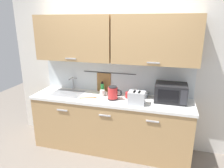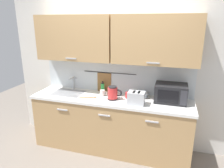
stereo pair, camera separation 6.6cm
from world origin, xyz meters
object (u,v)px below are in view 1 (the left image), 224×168
microwave (171,93)px  wooden_spoon (90,98)px  mug_by_kettle (128,95)px  toaster (137,98)px  electric_kettle (113,93)px  mixing_bowl (142,95)px  dish_soap_bottle (102,88)px  mug_near_sink (103,93)px

microwave → wooden_spoon: bearing=-170.7°
microwave → mug_by_kettle: microwave is taller
toaster → wooden_spoon: size_ratio=0.97×
electric_kettle → mixing_bowl: (0.42, 0.21, -0.06)m
electric_kettle → mug_by_kettle: electric_kettle is taller
electric_kettle → wooden_spoon: size_ratio=0.86×
toaster → microwave: bearing=28.5°
toaster → wooden_spoon: (-0.74, 0.06, -0.09)m
wooden_spoon → toaster: bearing=-4.4°
toaster → dish_soap_bottle: bearing=151.9°
electric_kettle → dish_soap_bottle: (-0.25, 0.24, -0.01)m
microwave → mixing_bowl: size_ratio=2.15×
electric_kettle → dish_soap_bottle: electric_kettle is taller
mixing_bowl → mug_by_kettle: (-0.21, -0.09, 0.00)m
mug_near_sink → mixing_bowl: 0.63m
toaster → mixing_bowl: bearing=82.9°
microwave → mug_by_kettle: 0.64m
microwave → electric_kettle: microwave is taller
wooden_spoon → microwave: bearing=9.3°
mug_by_kettle → mixing_bowl: bearing=24.0°
mixing_bowl → mug_by_kettle: mug_by_kettle is taller
mug_near_sink → mug_by_kettle: size_ratio=1.00×
electric_kettle → mug_near_sink: 0.24m
microwave → dish_soap_bottle: 1.10m
wooden_spoon → dish_soap_bottle: bearing=68.6°
electric_kettle → wooden_spoon: (-0.36, -0.04, -0.10)m
electric_kettle → mug_by_kettle: bearing=29.6°
microwave → mug_near_sink: bearing=-177.2°
microwave → electric_kettle: 0.86m
electric_kettle → microwave: bearing=10.5°
dish_soap_bottle → mixing_bowl: size_ratio=0.92×
mug_by_kettle → toaster: bearing=-52.1°
dish_soap_bottle → mug_by_kettle: dish_soap_bottle is taller
mug_near_sink → mug_by_kettle: 0.42m
dish_soap_bottle → wooden_spoon: bearing=-111.4°
toaster → mug_by_kettle: (-0.17, 0.22, -0.05)m
mixing_bowl → toaster: 0.31m
mug_near_sink → mug_by_kettle: bearing=2.0°
mixing_bowl → mug_near_sink: bearing=-170.3°
microwave → dish_soap_bottle: (-1.10, 0.08, -0.05)m
mug_by_kettle → wooden_spoon: 0.60m
mug_by_kettle → wooden_spoon: bearing=-164.4°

